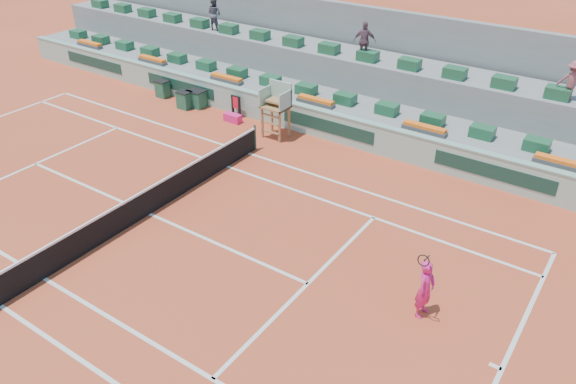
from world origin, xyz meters
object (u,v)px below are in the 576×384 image
umpire_chair (277,103)px  tennis_player (425,289)px  drink_cooler_a (197,98)px  player_bag (233,118)px

umpire_chair → tennis_player: 11.74m
drink_cooler_a → tennis_player: size_ratio=0.37×
tennis_player → umpire_chair: bearing=144.5°
umpire_chair → tennis_player: bearing=-35.5°
player_bag → drink_cooler_a: bearing=170.2°
player_bag → umpire_chair: 2.89m
player_bag → tennis_player: bearing=-29.7°
player_bag → umpire_chair: bearing=-2.1°
player_bag → tennis_player: (12.10, -6.89, 0.68)m
player_bag → tennis_player: 13.94m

